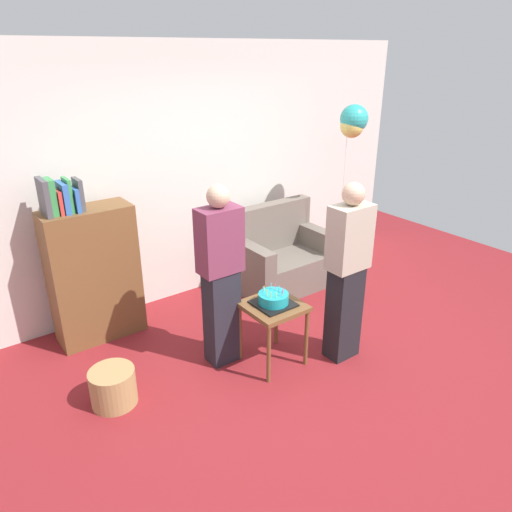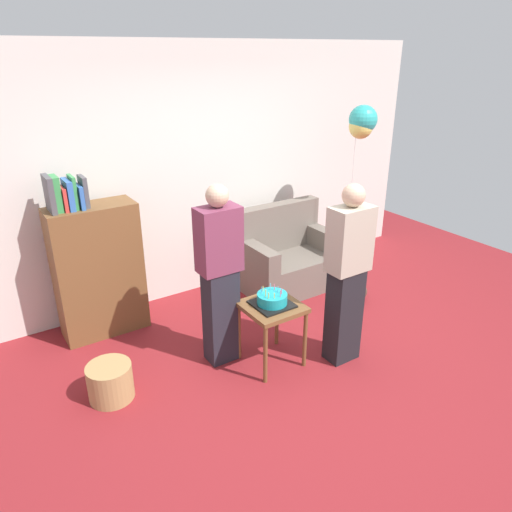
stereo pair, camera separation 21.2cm
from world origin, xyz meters
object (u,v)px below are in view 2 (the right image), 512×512
Objects in this scene: side_table at (272,314)px; person_holding_cake at (347,275)px; bookshelf at (97,268)px; wicker_basket at (110,382)px; handbag at (357,294)px; couch at (287,259)px; balloon_bunch at (362,122)px; birthday_cake at (272,300)px; person_blowing_candles at (220,276)px.

person_holding_cake is (0.57, -0.29, 0.34)m from side_table.
bookshelf reaches higher than wicker_basket.
wicker_basket is 1.29× the size of handbag.
person_holding_cake reaches higher than bookshelf.
couch is 1.59m from person_holding_cake.
couch is 1.73m from balloon_bunch.
handbag is at bearing -141.73° from person_holding_cake.
birthday_cake is 0.20× the size of person_blowing_candles.
balloon_bunch reaches higher than bookshelf.
balloon_bunch is at bearing 15.79° from person_blowing_candles.
balloon_bunch is (1.22, 1.17, 1.04)m from person_holding_cake.
bookshelf is 1.30m from person_blowing_candles.
birthday_cake reaches higher than side_table.
person_blowing_candles is at bearing -177.08° from handbag.
wicker_basket is at bearing -104.75° from bookshelf.
couch is 0.67× the size of person_holding_cake.
person_holding_cake is (1.65, -1.65, 0.15)m from bookshelf.
wicker_basket is at bearing 166.90° from birthday_cake.
balloon_bunch reaches higher than wicker_basket.
bookshelf is 3.15m from balloon_bunch.
person_blowing_candles is 1.08m from person_holding_cake.
bookshelf reaches higher than side_table.
birthday_cake is at bearing -51.41° from bookshelf.
person_holding_cake reaches higher than handbag.
person_holding_cake is 5.82× the size of handbag.
side_table is at bearing -21.51° from birthday_cake.
couch is 2.15m from bookshelf.
handbag is at bearing -125.66° from balloon_bunch.
side_table is 0.56m from person_blowing_candles.
person_blowing_candles is at bearing 138.75° from side_table.
side_table is at bearing -27.02° from person_holding_cake.
balloon_bunch is at bearing -9.44° from bookshelf.
bookshelf is 4.49× the size of wicker_basket.
person_holding_cake is 0.79× the size of balloon_bunch.
wicker_basket is (-1.36, 0.32, -0.48)m from birthday_cake.
birthday_cake is at bearing -13.10° from wicker_basket.
balloon_bunch is at bearing 54.34° from handbag.
birthday_cake is at bearing -164.94° from handbag.
bookshelf is 2.76m from handbag.
handbag is at bearing -21.05° from bookshelf.
side_table is 0.72m from person_holding_cake.
couch reaches higher than handbag.
handbag is at bearing 1.46° from wicker_basket.
person_blowing_candles is 0.79× the size of balloon_bunch.
wicker_basket is at bearing 166.90° from side_table.
birthday_cake is 0.67m from person_holding_cake.
couch reaches higher than side_table.
side_table is at bearing -13.10° from wicker_basket.
handbag is (2.79, 0.07, -0.05)m from wicker_basket.
bookshelf reaches higher than couch.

